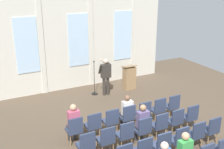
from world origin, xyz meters
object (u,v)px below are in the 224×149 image
object	(u,v)px
chair_r0_c2	(111,120)
chair_r1_c4	(160,124)
chair_r2_c4	(179,138)
chair_r0_c5	(158,108)
mic_stand	(94,87)
chair_r0_c4	(143,112)
audience_r0_c3	(126,110)
chair_r1_c5	(175,120)
chair_r0_c0	(75,129)
audience_r0_c0	(73,121)
chair_r0_c3	(128,116)
chair_r2_c3	(162,144)
chair_r0_c6	(172,105)
audience_r1_c3	(142,122)
speaker	(106,74)
chair_r1_c2	(125,133)
lectern	(129,77)
chair_r1_c1	(106,139)
chair_r1_c6	(190,116)
chair_r1_c0	(86,144)
chair_r2_c5	(196,133)
chair_r0_c1	(93,124)
chair_r2_c6	(211,128)
chair_r1_c3	(143,128)

from	to	relation	value
chair_r0_c2	chair_r1_c4	size ratio (longest dim) A/B	1.00
chair_r2_c4	chair_r0_c5	bearing A→B (deg)	71.79
mic_stand	chair_r0_c4	bearing A→B (deg)	-83.38
audience_r0_c3	chair_r1_c5	xyz separation A→B (m)	(1.27, -1.05, -0.17)
chair_r0_c0	audience_r0_c0	bearing A→B (deg)	90.00
chair_r0_c3	chair_r2_c3	world-z (taller)	same
chair_r0_c4	chair_r0_c6	distance (m)	1.27
chair_r0_c5	chair_r2_c4	size ratio (longest dim) A/B	1.00
chair_r0_c3	audience_r1_c3	xyz separation A→B (m)	(0.00, -0.88, 0.20)
chair_r0_c4	audience_r1_c3	world-z (taller)	audience_r1_c3
speaker	chair_r1_c2	size ratio (longest dim) A/B	1.77
lectern	chair_r0_c2	world-z (taller)	lectern
chair_r0_c0	chair_r1_c5	size ratio (longest dim) A/B	1.00
chair_r1_c1	chair_r1_c6	bearing A→B (deg)	0.00
chair_r2_c3	chair_r0_c5	bearing A→B (deg)	56.65
chair_r1_c0	chair_r2_c5	distance (m)	3.31
chair_r2_c4	chair_r1_c6	bearing A→B (deg)	37.23
chair_r0_c6	audience_r1_c3	xyz separation A→B (m)	(-1.90, -0.88, 0.20)
chair_r1_c6	chair_r2_c5	distance (m)	1.15
chair_r1_c4	chair_r0_c6	bearing A→B (deg)	37.23
audience_r0_c0	chair_r1_c6	size ratio (longest dim) A/B	1.43
audience_r0_c0	chair_r0_c1	xyz separation A→B (m)	(0.63, -0.08, -0.21)
mic_stand	chair_r0_c0	size ratio (longest dim) A/B	1.65
lectern	chair_r1_c4	distance (m)	4.42
mic_stand	chair_r0_c0	distance (m)	3.99
chair_r0_c6	audience_r1_c3	bearing A→B (deg)	-155.12
chair_r0_c3	audience_r0_c3	xyz separation A→B (m)	(0.00, 0.08, 0.17)
audience_r0_c3	chair_r0_c6	bearing A→B (deg)	-2.54
chair_r1_c0	chair_r0_c3	bearing A→B (deg)	26.86
chair_r1_c5	chair_r2_c5	bearing A→B (deg)	-90.00
lectern	audience_r0_c3	xyz separation A→B (m)	(-1.96, -3.17, 0.16)
chair_r0_c6	chair_r1_c5	size ratio (longest dim) A/B	1.00
chair_r0_c3	chair_r2_c6	bearing A→B (deg)	-45.37
chair_r1_c4	chair_r0_c0	bearing A→B (deg)	159.20
chair_r0_c2	chair_r1_c3	size ratio (longest dim) A/B	1.00
audience_r0_c0	chair_r0_c5	bearing A→B (deg)	-1.45
chair_r1_c1	chair_r2_c6	size ratio (longest dim) A/B	1.00
chair_r0_c3	chair_r0_c5	size ratio (longest dim) A/B	1.00
chair_r1_c4	chair_r1_c5	bearing A→B (deg)	0.00
lectern	chair_r0_c2	bearing A→B (deg)	-128.59
chair_r0_c4	speaker	bearing A→B (deg)	89.27
chair_r0_c6	chair_r1_c1	world-z (taller)	same
chair_r2_c4	chair_r2_c6	world-z (taller)	same
chair_r0_c3	audience_r1_c3	world-z (taller)	audience_r1_c3
mic_stand	chair_r2_c6	xyz separation A→B (m)	(1.66, -5.29, 0.20)
chair_r1_c5	chair_r2_c4	xyz separation A→B (m)	(-0.63, -0.96, 0.00)
audience_r0_c3	chair_r0_c3	bearing A→B (deg)	-90.00
chair_r1_c2	chair_r1_c3	distance (m)	0.63
chair_r1_c6	chair_r2_c6	xyz separation A→B (m)	(0.00, -0.96, 0.00)
chair_r1_c2	chair_r1_c4	distance (m)	1.27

